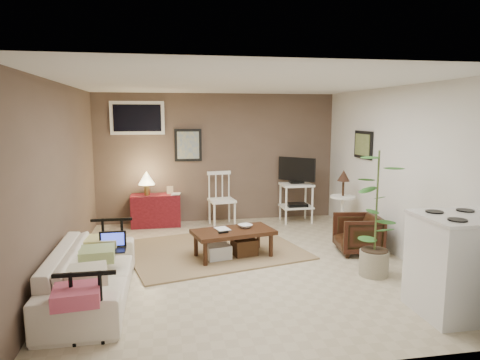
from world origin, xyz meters
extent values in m
plane|color=#C1B293|center=(0.00, 0.00, 0.00)|extent=(5.00, 5.00, 0.00)
cube|color=black|center=(-0.55, 2.48, 1.45)|extent=(0.50, 0.03, 0.60)
cube|color=black|center=(2.23, 1.05, 1.52)|extent=(0.03, 0.60, 0.45)
cube|color=white|center=(-1.45, 2.48, 1.95)|extent=(0.96, 0.03, 0.60)
cube|color=#8D7C52|center=(-0.30, 0.64, 0.01)|extent=(2.84, 2.48, 0.02)
cube|color=#381A0F|center=(-0.06, 0.27, 0.37)|extent=(1.22, 0.81, 0.06)
cylinder|color=#381A0F|center=(-0.49, -0.05, 0.18)|extent=(0.06, 0.06, 0.35)
cylinder|color=#381A0F|center=(0.46, 0.17, 0.18)|extent=(0.06, 0.06, 0.35)
cylinder|color=#381A0F|center=(-0.58, 0.37, 0.18)|extent=(0.06, 0.06, 0.35)
cylinder|color=#381A0F|center=(0.37, 0.58, 0.18)|extent=(0.06, 0.06, 0.35)
cube|color=black|center=(-0.22, 0.14, 0.42)|extent=(0.15, 0.08, 0.02)
cube|color=#4E331C|center=(0.11, 0.31, 0.13)|extent=(0.38, 0.34, 0.24)
cube|color=silver|center=(-0.29, 0.22, 0.11)|extent=(0.38, 0.34, 0.21)
imported|color=#EFE3CE|center=(-1.80, -0.84, 0.39)|extent=(0.58, 2.00, 0.78)
cube|color=black|center=(-1.61, -0.55, 0.45)|extent=(0.31, 0.21, 0.02)
cube|color=black|center=(-1.61, -0.44, 0.56)|extent=(0.31, 0.02, 0.19)
cube|color=blue|center=(-1.61, -0.45, 0.56)|extent=(0.26, 0.00, 0.15)
cube|color=maroon|center=(-1.17, 2.24, 0.29)|extent=(0.87, 0.39, 0.58)
cylinder|color=#AB8E41|center=(-1.31, 2.20, 0.68)|extent=(0.10, 0.10, 0.19)
cone|color=#FFF2B7|center=(-1.31, 2.20, 0.89)|extent=(0.29, 0.29, 0.23)
cube|color=tan|center=(-0.90, 2.26, 0.65)|extent=(0.12, 0.02, 0.15)
cube|color=white|center=(0.02, 2.09, 0.46)|extent=(0.49, 0.49, 0.04)
cylinder|color=white|center=(-0.14, 1.88, 0.22)|extent=(0.04, 0.04, 0.44)
cylinder|color=white|center=(0.23, 1.92, 0.22)|extent=(0.04, 0.04, 0.44)
cylinder|color=white|center=(-0.19, 2.25, 0.22)|extent=(0.04, 0.04, 0.44)
cylinder|color=white|center=(0.19, 2.30, 0.22)|extent=(0.04, 0.04, 0.44)
cube|color=white|center=(0.00, 2.29, 0.94)|extent=(0.44, 0.10, 0.06)
cube|color=white|center=(1.44, 2.11, 0.71)|extent=(0.58, 0.47, 0.04)
cube|color=white|center=(1.44, 2.11, 0.29)|extent=(0.58, 0.47, 0.03)
cylinder|color=white|center=(1.19, 1.91, 0.37)|extent=(0.04, 0.04, 0.73)
cylinder|color=white|center=(1.69, 1.91, 0.37)|extent=(0.04, 0.04, 0.73)
cylinder|color=white|center=(1.19, 2.31, 0.37)|extent=(0.04, 0.04, 0.73)
cylinder|color=white|center=(1.69, 2.31, 0.37)|extent=(0.04, 0.04, 0.73)
cube|color=black|center=(1.44, 2.11, 0.76)|extent=(0.26, 0.15, 0.03)
cube|color=black|center=(1.44, 2.11, 1.00)|extent=(0.57, 0.54, 0.44)
cube|color=#E3B758|center=(1.44, 2.11, 1.00)|extent=(0.47, 0.43, 0.36)
cube|color=black|center=(1.44, 2.06, 0.31)|extent=(0.37, 0.26, 0.10)
cylinder|color=white|center=(1.94, 1.13, 0.02)|extent=(0.29, 0.29, 0.03)
cylinder|color=white|center=(1.94, 1.13, 0.33)|extent=(0.06, 0.06, 0.62)
cylinder|color=white|center=(1.94, 1.13, 0.65)|extent=(0.41, 0.41, 0.03)
cylinder|color=black|center=(1.94, 1.13, 0.80)|extent=(0.04, 0.04, 0.27)
cone|color=#331E15|center=(1.94, 1.13, 1.01)|extent=(0.21, 0.21, 0.19)
imported|color=black|center=(1.77, 0.18, 0.31)|extent=(0.63, 0.66, 0.62)
cylinder|color=#A0967F|center=(1.58, -0.70, 0.16)|extent=(0.36, 0.36, 0.32)
cylinder|color=#4C602D|center=(1.58, -0.70, 0.95)|extent=(0.02, 0.02, 1.25)
cube|color=silver|center=(1.89, -1.82, 0.49)|extent=(0.77, 0.71, 0.99)
cube|color=silver|center=(1.89, -1.82, 1.00)|extent=(0.79, 0.74, 0.03)
cylinder|color=black|center=(1.71, -2.00, 1.03)|extent=(0.18, 0.18, 0.01)
cylinder|color=black|center=(1.71, -1.65, 1.03)|extent=(0.18, 0.18, 0.01)
cylinder|color=black|center=(2.06, -1.65, 1.03)|extent=(0.18, 0.18, 0.01)
imported|color=#381A0F|center=(0.13, 0.37, 0.50)|extent=(0.20, 0.12, 0.19)
imported|color=#381A0F|center=(-0.29, 0.29, 0.52)|extent=(0.17, 0.06, 0.24)
imported|color=#381A0F|center=(-0.88, 2.18, 0.69)|extent=(0.16, 0.05, 0.21)
camera|label=1|loc=(-0.98, -5.49, 2.00)|focal=32.00mm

